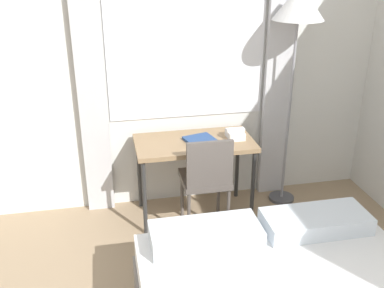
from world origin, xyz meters
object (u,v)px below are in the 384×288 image
standing_lamp (298,12)px  telephone (235,134)px  desk_chair (206,176)px  book (200,139)px  desk (194,148)px

standing_lamp → telephone: standing_lamp is taller
desk_chair → telephone: 0.48m
telephone → book: 0.32m
desk → standing_lamp: (0.89, 0.08, 1.12)m
book → desk: bearing=174.7°
telephone → book: telephone is taller
desk_chair → standing_lamp: size_ratio=0.44×
desk → book: 0.10m
desk_chair → standing_lamp: 1.57m
desk → desk_chair: (0.05, -0.25, -0.15)m
desk → telephone: (0.36, -0.01, 0.11)m
desk → telephone: bearing=-1.0°
standing_lamp → desk_chair: bearing=-158.6°
desk_chair → book: bearing=92.2°
standing_lamp → book: bearing=-174.3°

